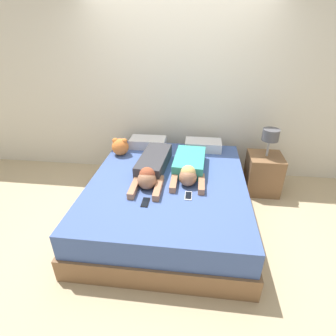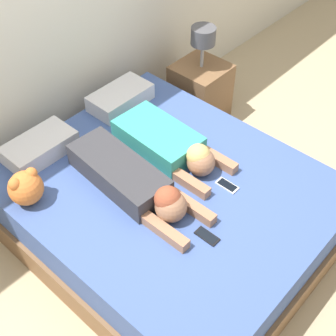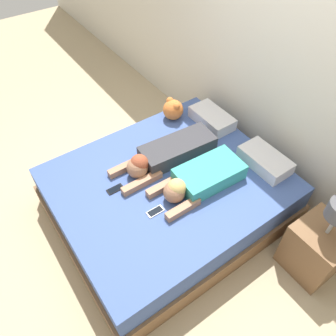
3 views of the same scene
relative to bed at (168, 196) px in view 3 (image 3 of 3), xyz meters
The scene contains 11 objects.
ground_plane 0.26m from the bed, ahead, with size 12.00×12.00×0.00m, color tan.
wall_back 1.62m from the bed, 90.00° to the left, with size 12.00×0.06×2.60m.
bed is the anchor object (origin of this frame).
pillow_head_left 1.03m from the bed, 114.40° to the left, with size 0.51×0.29×0.13m.
pillow_head_right 1.03m from the bed, 65.60° to the left, with size 0.51×0.29×0.13m.
person_left 0.43m from the bed, 150.42° to the left, with size 0.37×1.11×0.24m.
person_right 0.47m from the bed, 39.06° to the left, with size 0.39×0.92×0.23m.
cell_phone_left 0.58m from the bed, 109.77° to the right, with size 0.07×0.16×0.01m.
cell_phone_right 0.49m from the bed, 51.20° to the right, with size 0.07×0.16×0.01m.
plush_toy 1.01m from the bed, 141.32° to the left, with size 0.23×0.23×0.24m.
nightstand 1.46m from the bed, 30.20° to the left, with size 0.45×0.45×0.93m.
Camera 3 is at (1.69, -1.19, 2.91)m, focal length 35.00 mm.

